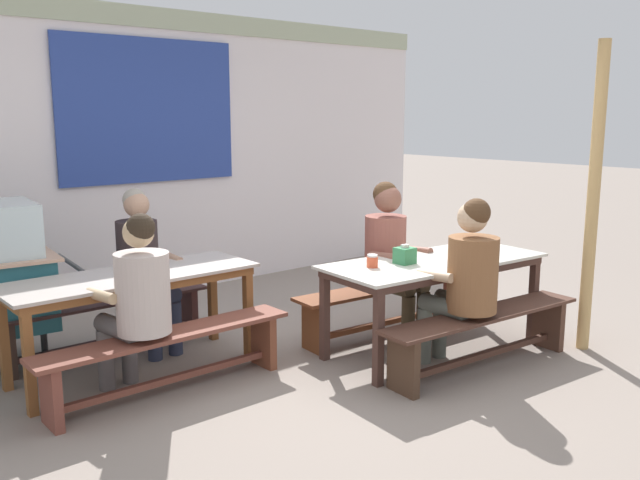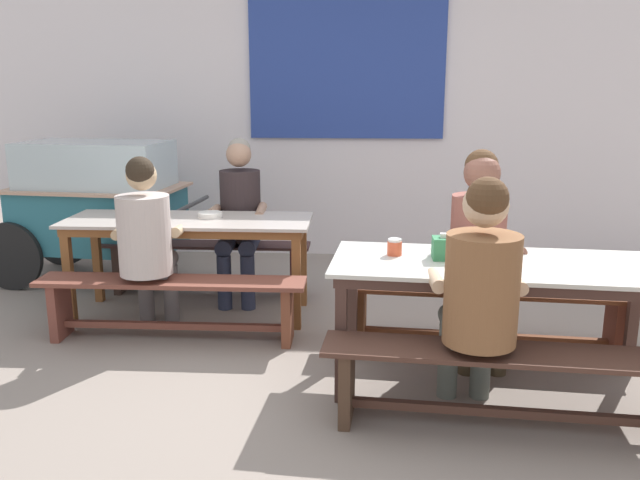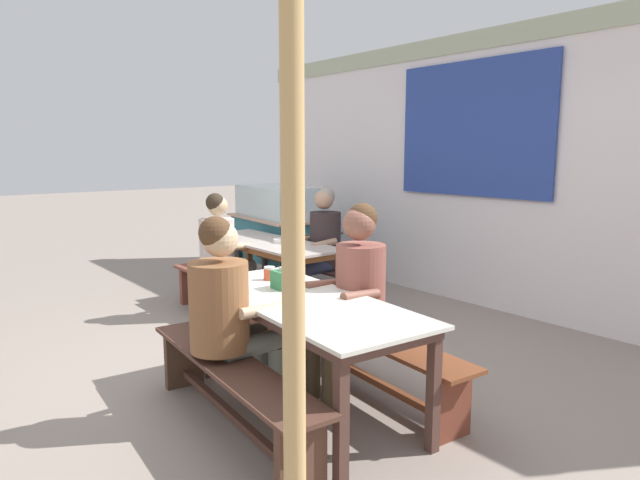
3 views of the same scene
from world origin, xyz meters
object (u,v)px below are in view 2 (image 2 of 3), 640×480
object	(u,v)px
dining_table_far	(189,229)
soup_bowl	(210,215)
person_center_facing	(239,211)
person_left_back_turned	(147,237)
bench_far_front	(172,298)
person_right_near_table	(479,242)
bench_far_back	(207,261)
food_cart	(96,200)
bench_near_front	(505,377)
person_near_front	(479,288)
condiment_jar	(395,247)
dining_table_near	(498,275)
tissue_box	(445,248)
bench_near_back	(485,308)

from	to	relation	value
dining_table_far	soup_bowl	size ratio (longest dim) A/B	10.06
dining_table_far	person_center_facing	size ratio (longest dim) A/B	1.40
dining_table_far	person_left_back_turned	distance (m)	0.48
bench_far_front	person_right_near_table	bearing A→B (deg)	-3.48
bench_far_back	person_center_facing	size ratio (longest dim) A/B	1.32
person_left_back_turned	food_cart	bearing A→B (deg)	123.80
bench_far_back	food_cart	bearing A→B (deg)	162.40
bench_near_front	person_near_front	bearing A→B (deg)	153.04
person_near_front	person_center_facing	bearing A→B (deg)	128.07
condiment_jar	soup_bowl	world-z (taller)	condiment_jar
person_near_front	dining_table_near	bearing A→B (deg)	67.63
person_near_front	person_left_back_turned	bearing A→B (deg)	151.72
person_center_facing	food_cart	bearing A→B (deg)	163.38
dining_table_far	bench_near_front	world-z (taller)	dining_table_far
food_cart	tissue_box	world-z (taller)	food_cart
bench_far_front	dining_table_near	bearing A→B (deg)	-15.94
condiment_jar	person_near_front	bearing A→B (deg)	-55.59
food_cart	person_center_facing	world-z (taller)	person_center_facing
condiment_jar	soup_bowl	xyz separation A→B (m)	(-1.31, 1.03, -0.03)
dining_table_far	soup_bowl	bearing A→B (deg)	22.51
condiment_jar	bench_far_back	bearing A→B (deg)	134.59
dining_table_far	condiment_jar	distance (m)	1.75
dining_table_far	dining_table_near	size ratio (longest dim) A/B	0.95
person_right_near_table	person_left_back_turned	xyz separation A→B (m)	(-2.16, 0.18, -0.04)
bench_near_back	person_center_facing	bearing A→B (deg)	150.00
bench_far_back	person_center_facing	world-z (taller)	person_center_facing
bench_near_front	food_cart	distance (m)	3.89
person_left_back_turned	tissue_box	xyz separation A→B (m)	(1.90, -0.59, 0.10)
dining_table_near	bench_far_front	size ratio (longest dim) A/B	1.05
tissue_box	person_left_back_turned	bearing A→B (deg)	162.79
person_right_near_table	dining_table_near	bearing A→B (deg)	-86.84
food_cart	soup_bowl	size ratio (longest dim) A/B	10.42
bench_far_back	person_left_back_turned	bearing A→B (deg)	-99.92
condiment_jar	tissue_box	bearing A→B (deg)	-14.39
bench_near_back	dining_table_far	bearing A→B (deg)	164.33
person_right_near_table	person_near_front	distance (m)	0.91
bench_near_back	soup_bowl	size ratio (longest dim) A/B	10.43
food_cart	person_near_front	xyz separation A→B (m)	(2.87, -2.36, 0.01)
soup_bowl	person_left_back_turned	bearing A→B (deg)	-121.91
food_cart	person_left_back_turned	xyz separation A→B (m)	(0.86, -1.28, -0.02)
bench_near_back	person_center_facing	xyz separation A→B (m)	(-1.77, 1.02, 0.42)
bench_near_front	bench_far_front	bearing A→B (deg)	151.21
bench_far_front	person_center_facing	distance (m)	1.08
person_left_back_turned	person_center_facing	distance (m)	1.00
person_near_front	condiment_jar	size ratio (longest dim) A/B	13.28
tissue_box	condiment_jar	xyz separation A→B (m)	(-0.28, 0.07, -0.02)
bench_near_back	tissue_box	bearing A→B (deg)	-126.29
bench_near_front	soup_bowl	size ratio (longest dim) A/B	10.24
bench_far_front	soup_bowl	size ratio (longest dim) A/B	10.10
bench_far_front	food_cart	world-z (taller)	food_cart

